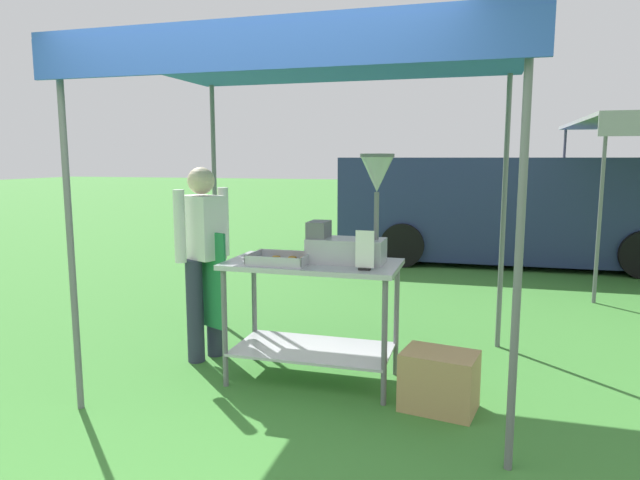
% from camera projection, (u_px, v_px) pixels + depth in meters
% --- Properties ---
extents(ground_plane, '(70.00, 70.00, 0.00)m').
position_uv_depth(ground_plane, '(392.00, 264.00, 8.96)').
color(ground_plane, '#3D7F33').
extents(stall_canopy, '(2.96, 2.29, 2.43)m').
position_uv_depth(stall_canopy, '(316.00, 65.00, 4.04)').
color(stall_canopy, slate).
rests_on(stall_canopy, ground).
extents(donut_cart, '(1.28, 0.67, 0.92)m').
position_uv_depth(donut_cart, '(313.00, 295.00, 4.19)').
color(donut_cart, '#B7B7BC').
rests_on(donut_cart, ground).
extents(donut_tray, '(0.43, 0.33, 0.07)m').
position_uv_depth(donut_tray, '(281.00, 260.00, 4.10)').
color(donut_tray, '#B7B7BC').
rests_on(donut_tray, donut_cart).
extents(donut_fryer, '(0.62, 0.28, 0.79)m').
position_uv_depth(donut_fryer, '(354.00, 225.00, 4.07)').
color(donut_fryer, '#B7B7BC').
rests_on(donut_fryer, donut_cart).
extents(menu_sign, '(0.13, 0.05, 0.27)m').
position_uv_depth(menu_sign, '(365.00, 253.00, 3.83)').
color(menu_sign, black).
rests_on(menu_sign, donut_cart).
extents(vendor, '(0.46, 0.52, 1.61)m').
position_uv_depth(vendor, '(204.00, 253.00, 4.63)').
color(vendor, '#2D3347').
rests_on(vendor, ground).
extents(supply_crate, '(0.54, 0.42, 0.40)m').
position_uv_depth(supply_crate, '(439.00, 381.00, 3.77)').
color(supply_crate, tan).
rests_on(supply_crate, ground).
extents(van_navy, '(5.50, 2.19, 1.69)m').
position_uv_depth(van_navy, '(515.00, 208.00, 9.13)').
color(van_navy, navy).
rests_on(van_navy, ground).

